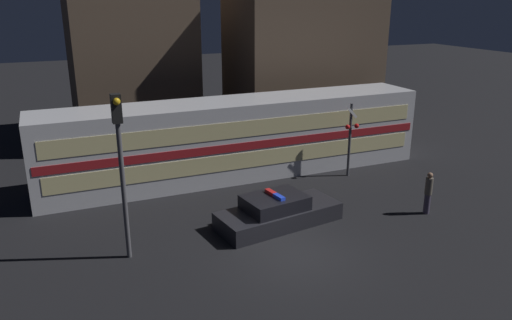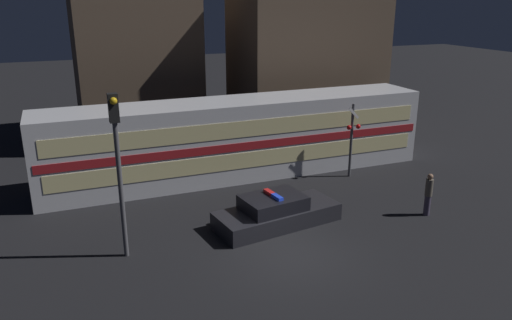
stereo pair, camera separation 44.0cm
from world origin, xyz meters
TOP-DOWN VIEW (x-y plane):
  - ground_plane at (0.00, 0.00)m, footprint 120.00×120.00m
  - train at (1.14, 8.08)m, footprint 18.62×2.86m
  - police_car at (0.50, 2.24)m, footprint 5.00×2.53m
  - pedestrian at (6.43, 0.79)m, footprint 0.29×0.29m
  - crossing_signal_near at (6.00, 5.79)m, footprint 0.73×0.32m
  - traffic_light_corner at (-5.18, 1.91)m, footprint 0.30×0.46m
  - building_left at (-2.17, 17.01)m, footprint 6.81×6.42m
  - building_center at (7.89, 14.31)m, footprint 8.73×5.41m

SIDE VIEW (x-z plane):
  - ground_plane at x=0.00m, z-range 0.00..0.00m
  - police_car at x=0.50m, z-range -0.17..1.14m
  - pedestrian at x=6.43m, z-range 0.02..1.77m
  - train at x=1.14m, z-range 0.00..3.70m
  - crossing_signal_near at x=6.00m, z-range 0.23..3.80m
  - traffic_light_corner at x=-5.18m, z-range 0.79..6.32m
  - building_center at x=7.89m, z-range 0.00..10.02m
  - building_left at x=-2.17m, z-range 0.00..10.47m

